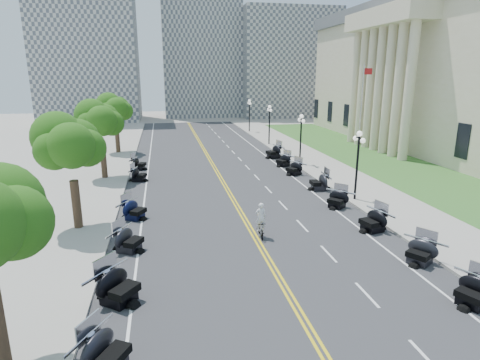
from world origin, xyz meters
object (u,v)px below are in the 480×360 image
flagpole (361,109)px  motorcycle_n_3 (474,290)px  civic_building (471,74)px  cyclist_rider (261,207)px  bicycle (261,229)px

flagpole → motorcycle_n_3: bearing=-109.4°
flagpole → civic_building: bearing=0.0°
cyclist_rider → flagpole: bearing=-127.4°
bicycle → cyclist_rider: size_ratio=0.95×
bicycle → civic_building: bearing=40.3°
civic_building → flagpole: size_ratio=5.10×
flagpole → motorcycle_n_3: 33.67m
civic_building → motorcycle_n_3: (-25.07, -31.50, -8.24)m
motorcycle_n_3 → bicycle: (-6.62, 8.34, -0.18)m
motorcycle_n_3 → cyclist_rider: (-6.62, 8.34, 1.13)m
civic_building → motorcycle_n_3: bearing=-128.5°
civic_building → cyclist_rider: size_ratio=30.56×
motorcycle_n_3 → cyclist_rider: bearing=-166.2°
civic_building → bicycle: size_ratio=32.26×
motorcycle_n_3 → cyclist_rider: size_ratio=1.12×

